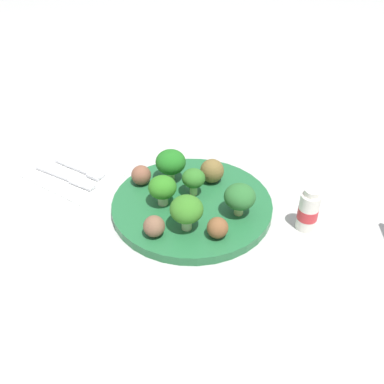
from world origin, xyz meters
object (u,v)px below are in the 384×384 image
broccoli_floret_far_rim (240,197)px  broccoli_floret_mid_left (187,210)px  broccoli_floret_back_left (171,162)px  broccoli_floret_mid_right (194,179)px  fork (81,169)px  plate (192,205)px  meatball_back_left (142,174)px  knife (67,178)px  napkin (72,175)px  meatball_back_right (218,228)px  yogurt_bottle (308,211)px  broccoli_floret_front_right (162,188)px  meatball_center (154,226)px  meatball_far_rim (213,171)px

broccoli_floret_far_rim → broccoli_floret_mid_left: size_ratio=0.93×
broccoli_floret_back_left → broccoli_floret_far_rim: bearing=-10.0°
broccoli_floret_mid_right → fork: bearing=-172.2°
plate → meatball_back_left: 0.11m
knife → meatball_back_left: bearing=20.0°
napkin → broccoli_floret_back_left: bearing=19.7°
meatball_back_right → yogurt_bottle: bearing=45.1°
broccoli_floret_mid_right → knife: size_ratio=0.35×
meatball_back_left → broccoli_floret_front_right: bearing=-26.5°
meatball_center → meatball_back_left: bearing=133.0°
plate → napkin: plate is taller
broccoli_floret_far_rim → meatball_back_right: size_ratio=1.66×
broccoli_floret_front_right → napkin: broccoli_floret_front_right is taller
meatball_back_right → meatball_center: 0.10m
meatball_back_right → yogurt_bottle: 0.15m
knife → plate: bearing=11.0°
meatball_center → fork: size_ratio=0.29×
fork → knife: size_ratio=0.83×
plate → broccoli_floret_front_right: 0.07m
meatball_back_left → knife: 0.15m
broccoli_floret_back_left → meatball_back_left: 0.06m
meatball_center → broccoli_floret_back_left: bearing=112.7°
broccoli_floret_back_left → yogurt_bottle: (0.26, 0.02, -0.02)m
meatball_far_rim → yogurt_bottle: bearing=-6.2°
meatball_center → fork: meatball_center is taller
meatball_far_rim → meatball_back_right: 0.15m
broccoli_floret_far_rim → broccoli_floret_mid_left: (-0.06, -0.08, 0.00)m
broccoli_floret_front_right → fork: bearing=175.0°
broccoli_floret_mid_left → napkin: bearing=172.9°
broccoli_floret_front_right → meatball_back_right: bearing=-12.4°
broccoli_floret_mid_right → broccoli_floret_back_left: size_ratio=0.82×
meatball_center → knife: (-0.24, 0.06, -0.03)m
broccoli_floret_back_left → knife: (-0.18, -0.09, -0.05)m
broccoli_floret_far_rim → meatball_back_right: broccoli_floret_far_rim is taller
broccoli_floret_far_rim → broccoli_floret_mid_right: broccoli_floret_far_rim is taller
broccoli_floret_far_rim → yogurt_bottle: 0.11m
broccoli_floret_mid_right → meatball_back_left: size_ratio=1.40×
plate → meatball_center: bearing=-94.1°
broccoli_floret_mid_right → yogurt_bottle: yogurt_bottle is taller
broccoli_floret_far_rim → broccoli_floret_mid_left: 0.09m
broccoli_floret_mid_left → yogurt_bottle: 0.20m
plate → napkin: size_ratio=1.65×
broccoli_floret_mid_left → fork: bearing=169.1°
fork → yogurt_bottle: (0.43, 0.06, 0.03)m
broccoli_floret_far_rim → broccoli_floret_front_right: 0.13m
meatball_far_rim → meatball_back_left: 0.13m
plate → broccoli_floret_mid_right: size_ratio=5.53×
broccoli_floret_front_right → napkin: (-0.21, 0.00, -0.05)m
yogurt_bottle → plate: bearing=-164.5°
knife → broccoli_floret_far_rim: bearing=10.0°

